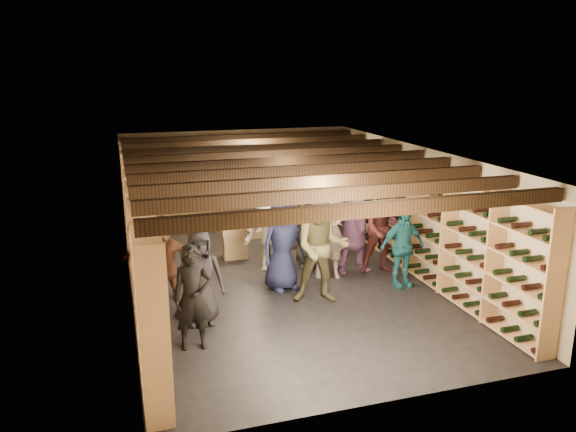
# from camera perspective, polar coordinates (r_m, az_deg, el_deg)

# --- Properties ---
(ground) EXTENTS (8.00, 8.00, 0.00)m
(ground) POSITION_cam_1_polar(r_m,az_deg,el_deg) (10.46, -0.28, -6.80)
(ground) COLOR black
(ground) RESTS_ON ground
(walls) EXTENTS (5.52, 8.02, 2.40)m
(walls) POSITION_cam_1_polar(r_m,az_deg,el_deg) (10.07, -0.29, -0.45)
(walls) COLOR #C1B396
(walls) RESTS_ON ground
(ceiling) EXTENTS (5.50, 8.00, 0.01)m
(ceiling) POSITION_cam_1_polar(r_m,az_deg,el_deg) (9.82, -0.30, 6.31)
(ceiling) COLOR beige
(ceiling) RESTS_ON walls
(ceiling_joists) EXTENTS (5.40, 7.12, 0.18)m
(ceiling_joists) POSITION_cam_1_polar(r_m,az_deg,el_deg) (9.84, -0.30, 5.51)
(ceiling_joists) COLOR black
(ceiling_joists) RESTS_ON ground
(wine_rack_left) EXTENTS (0.32, 7.50, 2.15)m
(wine_rack_left) POSITION_cam_1_polar(r_m,az_deg,el_deg) (9.71, -14.97, -2.34)
(wine_rack_left) COLOR tan
(wine_rack_left) RESTS_ON ground
(wine_rack_right) EXTENTS (0.32, 7.50, 2.15)m
(wine_rack_right) POSITION_cam_1_polar(r_m,az_deg,el_deg) (11.10, 12.51, -0.02)
(wine_rack_right) COLOR tan
(wine_rack_right) RESTS_ON ground
(wine_rack_back) EXTENTS (4.70, 0.30, 2.15)m
(wine_rack_back) POSITION_cam_1_polar(r_m,az_deg,el_deg) (13.71, -4.96, 3.12)
(wine_rack_back) COLOR tan
(wine_rack_back) RESTS_ON ground
(crate_stack_left) EXTENTS (0.50, 0.34, 0.68)m
(crate_stack_left) POSITION_cam_1_polar(r_m,az_deg,el_deg) (11.73, -5.49, -2.65)
(crate_stack_left) COLOR tan
(crate_stack_left) RESTS_ON ground
(crate_stack_right) EXTENTS (0.57, 0.45, 0.51)m
(crate_stack_right) POSITION_cam_1_polar(r_m,az_deg,el_deg) (12.34, -0.94, -2.09)
(crate_stack_right) COLOR tan
(crate_stack_right) RESTS_ON ground
(crate_loose) EXTENTS (0.51, 0.35, 0.17)m
(crate_loose) POSITION_cam_1_polar(r_m,az_deg,el_deg) (13.20, -2.99, -1.74)
(crate_loose) COLOR tan
(crate_loose) RESTS_ON ground
(person_0) EXTENTS (0.76, 0.51, 1.51)m
(person_0) POSITION_cam_1_polar(r_m,az_deg,el_deg) (8.73, -8.94, -6.17)
(person_0) COLOR black
(person_0) RESTS_ON ground
(person_1) EXTENTS (0.57, 0.40, 1.52)m
(person_1) POSITION_cam_1_polar(r_m,az_deg,el_deg) (8.01, -9.66, -8.17)
(person_1) COLOR black
(person_1) RESTS_ON ground
(person_2) EXTENTS (1.09, 0.95, 1.90)m
(person_2) POSITION_cam_1_polar(r_m,az_deg,el_deg) (9.38, 3.39, -3.24)
(person_2) COLOR brown
(person_2) RESTS_ON ground
(person_4) EXTENTS (0.90, 0.42, 1.49)m
(person_4) POSITION_cam_1_polar(r_m,az_deg,el_deg) (10.27, 11.53, -3.09)
(person_4) COLOR #1D6774
(person_4) RESTS_ON ground
(person_5) EXTENTS (1.44, 0.79, 1.48)m
(person_5) POSITION_cam_1_polar(r_m,az_deg,el_deg) (9.76, -12.53, -4.16)
(person_5) COLOR brown
(person_5) RESTS_ON ground
(person_6) EXTENTS (0.96, 0.77, 1.71)m
(person_6) POSITION_cam_1_polar(r_m,az_deg,el_deg) (9.92, -0.54, -2.76)
(person_6) COLOR #1D234E
(person_6) RESTS_ON ground
(person_7) EXTENTS (0.77, 0.59, 1.91)m
(person_7) POSITION_cam_1_polar(r_m,az_deg,el_deg) (10.46, 4.20, -1.29)
(person_7) COLOR gray
(person_7) RESTS_ON ground
(person_8) EXTENTS (0.96, 0.81, 1.77)m
(person_8) POSITION_cam_1_polar(r_m,az_deg,el_deg) (10.84, 9.67, -1.27)
(person_8) COLOR #451D1D
(person_8) RESTS_ON ground
(person_9) EXTENTS (1.11, 0.89, 1.49)m
(person_9) POSITION_cam_1_polar(r_m,az_deg,el_deg) (10.85, -2.00, -1.80)
(person_9) COLOR beige
(person_9) RESTS_ON ground
(person_10) EXTENTS (1.14, 0.76, 1.80)m
(person_10) POSITION_cam_1_polar(r_m,az_deg,el_deg) (11.40, -1.34, -0.18)
(person_10) COLOR #2E543A
(person_10) RESTS_ON ground
(person_11) EXTENTS (1.76, 0.72, 1.85)m
(person_11) POSITION_cam_1_polar(r_m,az_deg,el_deg) (10.84, 6.78, -0.95)
(person_11) COLOR #86578B
(person_11) RESTS_ON ground
(person_12) EXTENTS (0.99, 0.82, 1.74)m
(person_12) POSITION_cam_1_polar(r_m,az_deg,el_deg) (11.02, 2.49, -0.88)
(person_12) COLOR #38393E
(person_12) RESTS_ON ground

